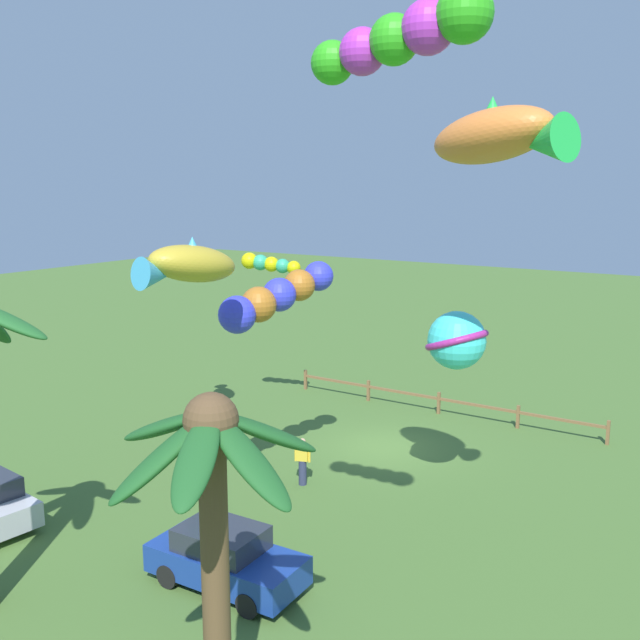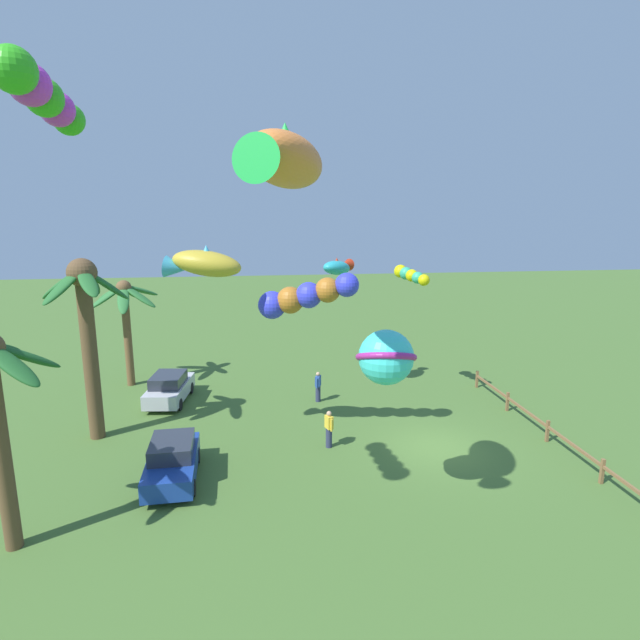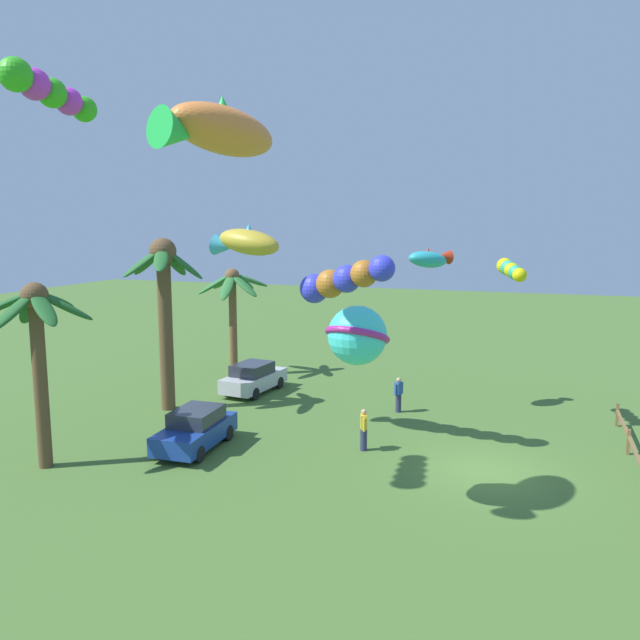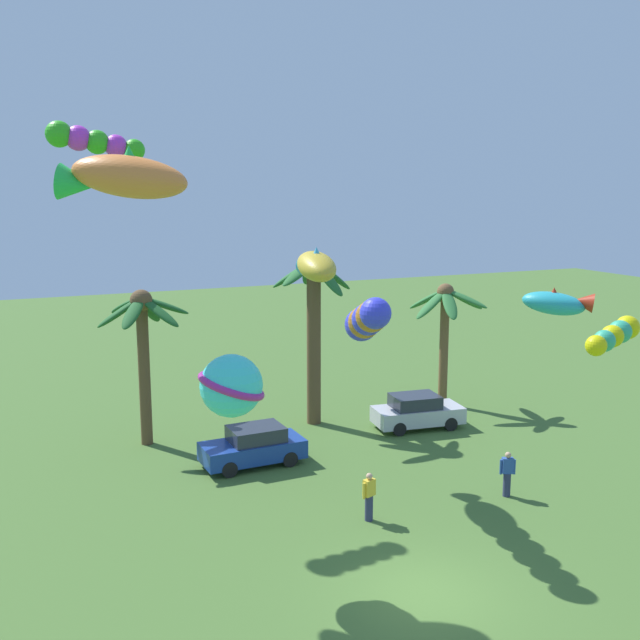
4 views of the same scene
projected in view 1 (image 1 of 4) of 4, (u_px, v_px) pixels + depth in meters
ground_plane at (383, 447)px, 27.01m from camera, size 120.00×120.00×0.00m
palm_tree_2 at (212, 492)px, 11.72m from camera, size 3.82×3.66×6.47m
rail_fence at (439, 400)px, 30.86m from camera, size 13.91×0.12×0.95m
parked_car_0 at (225, 558)px, 17.58m from camera, size 3.96×1.85×1.51m
spectator_0 at (303, 461)px, 23.53m from camera, size 0.53×0.34×1.59m
spectator_1 at (189, 430)px, 26.51m from camera, size 0.51×0.36×1.59m
kite_fish_0 at (499, 136)px, 16.20m from camera, size 3.99×2.77×1.68m
kite_fish_1 at (188, 265)px, 18.39m from camera, size 1.74×3.15×1.36m
kite_ball_2 at (457, 340)px, 21.02m from camera, size 2.16×2.19×1.71m
kite_fish_3 at (189, 262)px, 26.72m from camera, size 2.20×2.11×0.99m
kite_tube_4 at (274, 297)px, 21.89m from camera, size 2.03×3.91×1.94m
kite_tube_5 at (403, 37)px, 11.62m from camera, size 3.29×0.98×1.31m
kite_tube_6 at (269, 264)px, 29.07m from camera, size 2.35×1.27×0.86m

